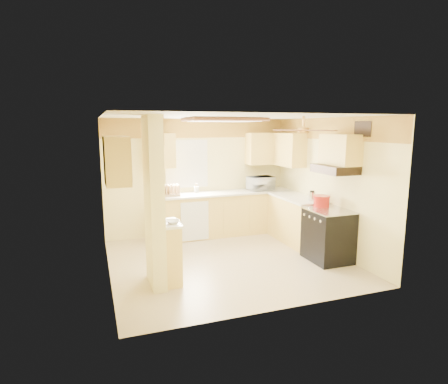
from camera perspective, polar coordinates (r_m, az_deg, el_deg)
name	(u,v)px	position (r m, az deg, el deg)	size (l,w,h in m)	color
floor	(228,261)	(6.71, 0.62, -10.45)	(4.00, 4.00, 0.00)	tan
ceiling	(228,117)	(6.29, 0.66, 11.42)	(4.00, 4.00, 0.00)	white
wall_back	(198,177)	(8.17, -3.98, 2.28)	(4.00, 4.00, 0.00)	#F9E998
wall_front	(281,216)	(4.68, 8.72, -3.63)	(4.00, 4.00, 0.00)	#F9E998
wall_left	(106,199)	(6.00, -17.58, -0.97)	(3.80, 3.80, 0.00)	#F9E998
wall_right	(328,185)	(7.31, 15.51, 1.03)	(3.80, 3.80, 0.00)	#F9E998
wallpaper_border	(198,128)	(8.08, -4.03, 9.66)	(4.00, 0.02, 0.40)	#FCCA4A
partition_column	(154,203)	(5.52, -10.61, -1.60)	(0.20, 0.70, 2.50)	#F9E998
partition_ledge	(170,254)	(5.77, -8.17, -9.27)	(0.25, 0.55, 0.90)	#FFDD6D
ledge_top	(170,223)	(5.63, -8.29, -4.75)	(0.28, 0.58, 0.04)	white
lower_cabinets_back	(224,214)	(8.18, 0.04, -3.38)	(3.00, 0.60, 0.90)	#FFDD6D
lower_cabinets_right	(296,220)	(7.80, 10.90, -4.24)	(0.60, 1.40, 0.90)	#FFDD6D
countertop_back	(224,193)	(8.08, 0.06, -0.15)	(3.04, 0.64, 0.04)	white
countertop_right	(296,198)	(7.70, 10.95, -0.85)	(0.64, 1.44, 0.04)	white
dishwasher_panel	(195,221)	(7.68, -4.47, -4.46)	(0.58, 0.02, 0.80)	white
window	(187,164)	(8.06, -5.70, 4.30)	(0.92, 0.02, 1.02)	white
upper_cab_back_left	(160,151)	(7.75, -9.77, 6.20)	(0.60, 0.35, 0.70)	#FFDD6D
upper_cab_back_right	(266,149)	(8.50, 6.47, 6.60)	(0.90, 0.35, 0.70)	#FFDD6D
upper_cab_right	(288,149)	(8.21, 9.67, 6.41)	(0.35, 1.00, 0.70)	#FFDD6D
upper_cab_left_wall	(117,161)	(5.68, -16.04, 4.62)	(0.35, 0.75, 0.70)	#FFDD6D
upper_cab_over_stove	(340,150)	(6.69, 17.27, 6.18)	(0.35, 0.76, 0.52)	#FFDD6D
stove	(328,235)	(6.85, 15.57, -6.33)	(0.68, 0.77, 0.92)	black
range_hood	(335,169)	(6.67, 16.53, 3.35)	(0.50, 0.76, 0.14)	black
poster_menu	(161,161)	(5.45, -9.65, 4.66)	(0.02, 0.42, 0.57)	black
poster_nashville	(162,205)	(5.55, -9.45, -2.03)	(0.02, 0.42, 0.57)	black
ceiling_light_panel	(224,120)	(6.79, -0.02, 10.94)	(1.35, 0.95, 0.06)	brown
ceiling_fan	(303,130)	(6.09, 11.97, 9.24)	(1.15, 1.15, 0.26)	gold
vent_grate	(363,129)	(6.50, 20.40, 9.00)	(0.02, 0.40, 0.25)	black
microwave	(261,183)	(8.35, 5.61, 1.33)	(0.55, 0.37, 0.30)	white
bowl	(173,222)	(5.54, -7.81, -4.52)	(0.20, 0.20, 0.05)	white
dutch_oven	(322,201)	(6.95, 14.64, -1.33)	(0.30, 0.30, 0.20)	#B41C14
kettle	(312,196)	(7.31, 13.25, -0.62)	(0.13, 0.13, 0.20)	silver
dish_rack	(170,192)	(7.75, -8.24, 0.06)	(0.40, 0.31, 0.22)	tan
utensil_crock	(196,189)	(8.02, -4.23, 0.39)	(0.10, 0.10, 0.21)	white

